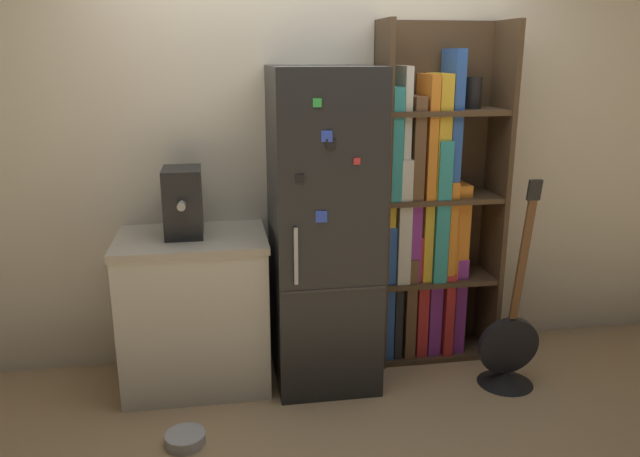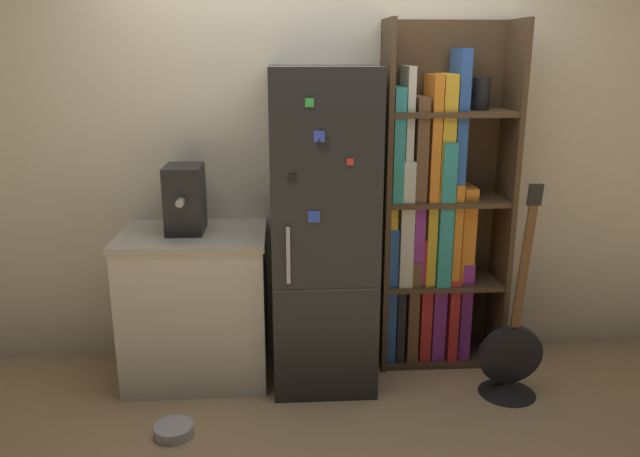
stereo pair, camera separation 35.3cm
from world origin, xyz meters
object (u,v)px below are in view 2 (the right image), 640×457
pet_bowl (174,429)px  bookshelf (432,218)px  guitar (510,366)px  espresso_machine (185,199)px  refrigerator (323,230)px

pet_bowl → bookshelf: bearing=27.7°
guitar → pet_bowl: size_ratio=6.15×
espresso_machine → guitar: size_ratio=0.30×
refrigerator → pet_bowl: size_ratio=8.93×
espresso_machine → refrigerator: bearing=-4.3°
refrigerator → espresso_machine: size_ratio=4.78×
bookshelf → espresso_machine: 1.45m
pet_bowl → espresso_machine: bearing=88.0°
espresso_machine → pet_bowl: 1.22m
espresso_machine → pet_bowl: size_ratio=1.87×
refrigerator → bookshelf: bookshelf is taller
bookshelf → espresso_machine: size_ratio=5.44×
refrigerator → espresso_machine: bearing=175.7°
guitar → refrigerator: bearing=163.6°
refrigerator → guitar: size_ratio=1.45×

